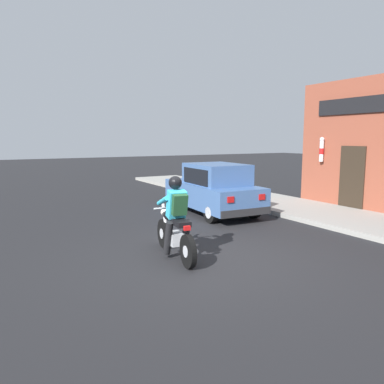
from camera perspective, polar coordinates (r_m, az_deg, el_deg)
ground_plane at (r=7.40m, az=2.19°, el=-10.25°), size 80.00×80.00×0.00m
sidewalk_curb at (r=12.91m, az=15.21°, el=-2.22°), size 2.60×22.00×0.14m
motorcycle_with_rider at (r=7.37m, az=-2.57°, el=-4.85°), size 0.63×2.02×1.62m
car_hatchback at (r=11.66m, az=3.28°, el=0.42°), size 1.85×3.87×1.57m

